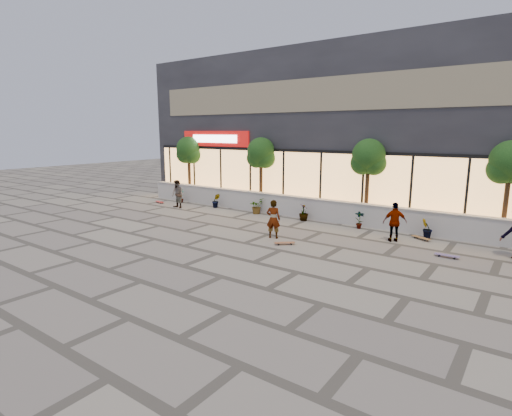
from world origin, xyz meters
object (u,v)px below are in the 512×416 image
Objects in this scene: skater_right_near at (395,222)px; tree_east at (510,165)px; skateboard_right_far at (447,255)px; tree_midwest at (261,155)px; tree_mideast at (368,159)px; skateboard_right_near at (421,238)px; skateboard_center at (285,243)px; skateboard_left at (160,202)px; skater_left at (177,194)px; tree_west at (189,152)px; skater_center at (273,219)px.

tree_east is at bearing -176.63° from skater_right_near.
tree_east is 4.98× the size of skateboard_right_far.
tree_midwest is 6.00m from tree_mideast.
tree_mideast is at bearing 178.68° from skateboard_right_near.
skater_right_near is at bearing 0.51° from skateboard_center.
skater_left is at bearing -1.60° from skateboard_left.
tree_west reaches higher than skateboard_right_near.
skater_left is (-9.90, -2.56, -2.20)m from tree_mideast.
tree_mideast is 2.51× the size of skater_center.
tree_midwest is at bearing -49.23° from skater_right_near.
tree_west reaches higher than skater_center.
skateboard_right_far is (6.22, 1.33, -0.70)m from skater_center.
skater_left reaches higher than skateboard_right_near.
skateboard_right_far is (5.32, 1.90, 0.00)m from skateboard_center.
tree_west is 5.45× the size of skateboard_center.
tree_mideast reaches higher than skater_center.
skater_right_near is 1.39m from skateboard_right_near.
skateboard_right_near is at bearing -165.64° from skater_center.
skater_right_near is 4.38m from skateboard_center.
tree_midwest reaches higher than skateboard_right_far.
tree_mideast reaches higher than skateboard_right_near.
tree_west is 5.12× the size of skateboard_left.
skateboard_left is at bearing -101.55° from tree_west.
tree_east is (17.00, 0.00, 0.00)m from tree_west.
tree_east is 4.21m from skateboard_right_near.
tree_west is at bearing 129.57° from skater_left.
skater_right_near reaches higher than skateboard_left.
tree_east is at bearing 57.95° from skateboard_right_near.
skateboard_right_far is (10.19, -3.45, -2.91)m from tree_midwest.
skater_center is at bearing 106.04° from skateboard_center.
skateboard_center reaches higher than skateboard_left.
skateboard_right_near reaches higher than skateboard_left.
tree_east reaches higher than skateboard_center.
skateboard_left is (-11.93, -2.13, -2.91)m from tree_mideast.
tree_mideast is at bearing -131.85° from skater_center.
tree_east is at bearing 0.00° from tree_midwest.
tree_mideast is 1.00× the size of tree_east.
skateboard_left is at bearing 175.48° from skater_left.
skateboard_center is at bearing -27.30° from tree_west.
skater_left reaches higher than skateboard_left.
skater_right_near is at bearing 9.09° from skateboard_left.
skater_left is at bearing -170.55° from tree_east.
skater_center is 2.04× the size of skateboard_left.
skater_center reaches higher than skateboard_right_near.
tree_midwest is 5.12× the size of skateboard_left.
skateboard_right_near is at bearing 125.12° from skateboard_right_far.
tree_midwest is 6.94m from skateboard_left.
tree_mideast is at bearing 141.12° from skateboard_right_far.
skateboard_center is at bearing -101.99° from tree_mideast.
skater_center is at bearing -50.30° from tree_midwest.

